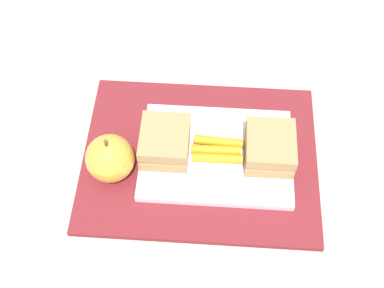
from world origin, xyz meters
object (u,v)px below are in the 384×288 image
(carrot_sticks_bundle, at_px, (217,150))
(apple, at_px, (110,158))
(sandwich_half_left, at_px, (270,148))
(sandwich_half_right, at_px, (165,142))
(food_tray, at_px, (216,154))

(carrot_sticks_bundle, xyz_separation_m, apple, (0.16, 0.04, 0.02))
(sandwich_half_left, height_order, sandwich_half_right, same)
(sandwich_half_left, xyz_separation_m, carrot_sticks_bundle, (0.08, -0.00, -0.01))
(sandwich_half_left, distance_m, carrot_sticks_bundle, 0.08)
(sandwich_half_left, bearing_deg, sandwich_half_right, 0.00)
(food_tray, distance_m, sandwich_half_right, 0.08)
(food_tray, height_order, apple, apple)
(sandwich_half_left, height_order, apple, apple)
(food_tray, bearing_deg, carrot_sticks_bundle, -153.59)
(food_tray, xyz_separation_m, carrot_sticks_bundle, (-0.00, -0.00, 0.01))
(sandwich_half_right, xyz_separation_m, carrot_sticks_bundle, (-0.08, -0.00, -0.01))
(sandwich_half_left, height_order, carrot_sticks_bundle, sandwich_half_left)
(sandwich_half_left, relative_size, apple, 0.96)
(carrot_sticks_bundle, bearing_deg, sandwich_half_left, 179.73)
(sandwich_half_right, relative_size, apple, 0.96)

